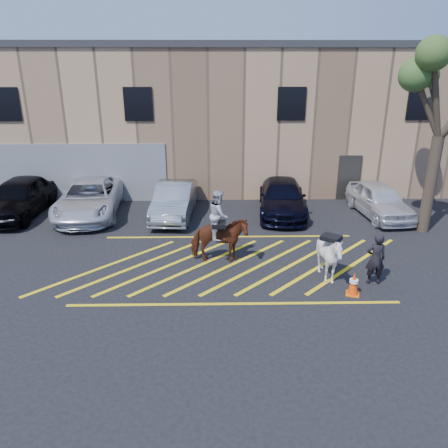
{
  "coord_description": "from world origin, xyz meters",
  "views": [
    {
      "loc": [
        -0.49,
        -13.59,
        6.54
      ],
      "look_at": [
        -0.22,
        0.2,
        1.3
      ],
      "focal_mm": 35.0,
      "sensor_mm": 36.0,
      "label": 1
    }
  ],
  "objects_px": {
    "tree": "(447,84)",
    "mounted_bay": "(219,234)",
    "car_blue_suv": "(282,197)",
    "traffic_cone": "(354,283)",
    "car_black_suv": "(19,197)",
    "car_silver_sedan": "(174,200)",
    "saddled_white": "(329,256)",
    "car_white_suv": "(379,200)",
    "handler": "(376,259)",
    "car_white_pickup": "(90,198)"
  },
  "relations": [
    {
      "from": "car_black_suv",
      "to": "car_white_suv",
      "type": "relative_size",
      "value": 1.15
    },
    {
      "from": "car_silver_sedan",
      "to": "tree",
      "type": "distance_m",
      "value": 11.49
    },
    {
      "from": "car_blue_suv",
      "to": "car_white_suv",
      "type": "distance_m",
      "value": 4.25
    },
    {
      "from": "car_black_suv",
      "to": "mounted_bay",
      "type": "relative_size",
      "value": 1.92
    },
    {
      "from": "car_white_suv",
      "to": "handler",
      "type": "bearing_deg",
      "value": -116.68
    },
    {
      "from": "saddled_white",
      "to": "traffic_cone",
      "type": "xyz_separation_m",
      "value": [
        0.53,
        -0.93,
        -0.44
      ]
    },
    {
      "from": "car_white_pickup",
      "to": "tree",
      "type": "relative_size",
      "value": 0.75
    },
    {
      "from": "car_black_suv",
      "to": "tree",
      "type": "relative_size",
      "value": 0.67
    },
    {
      "from": "car_white_suv",
      "to": "handler",
      "type": "xyz_separation_m",
      "value": [
        -2.33,
        -6.19,
        0.1
      ]
    },
    {
      "from": "car_white_suv",
      "to": "saddled_white",
      "type": "distance_m",
      "value": 6.99
    },
    {
      "from": "car_white_pickup",
      "to": "car_blue_suv",
      "type": "relative_size",
      "value": 1.11
    },
    {
      "from": "car_black_suv",
      "to": "traffic_cone",
      "type": "xyz_separation_m",
      "value": [
        12.69,
        -7.26,
        -0.47
      ]
    },
    {
      "from": "car_black_suv",
      "to": "car_silver_sedan",
      "type": "distance_m",
      "value": 6.86
    },
    {
      "from": "car_white_suv",
      "to": "saddled_white",
      "type": "height_order",
      "value": "saddled_white"
    },
    {
      "from": "car_white_suv",
      "to": "tree",
      "type": "distance_m",
      "value": 5.43
    },
    {
      "from": "traffic_cone",
      "to": "tree",
      "type": "distance_m",
      "value": 8.52
    },
    {
      "from": "car_white_pickup",
      "to": "car_silver_sedan",
      "type": "distance_m",
      "value": 3.79
    },
    {
      "from": "car_white_suv",
      "to": "mounted_bay",
      "type": "distance_m",
      "value": 8.46
    },
    {
      "from": "car_black_suv",
      "to": "traffic_cone",
      "type": "height_order",
      "value": "car_black_suv"
    },
    {
      "from": "mounted_bay",
      "to": "saddled_white",
      "type": "relative_size",
      "value": 1.31
    },
    {
      "from": "car_black_suv",
      "to": "car_silver_sedan",
      "type": "bearing_deg",
      "value": -0.5
    },
    {
      "from": "car_black_suv",
      "to": "car_blue_suv",
      "type": "distance_m",
      "value": 11.63
    },
    {
      "from": "car_black_suv",
      "to": "mounted_bay",
      "type": "bearing_deg",
      "value": -27.85
    },
    {
      "from": "tree",
      "to": "car_black_suv",
      "type": "bearing_deg",
      "value": 172.57
    },
    {
      "from": "mounted_bay",
      "to": "tree",
      "type": "relative_size",
      "value": 0.35
    },
    {
      "from": "car_white_suv",
      "to": "saddled_white",
      "type": "bearing_deg",
      "value": -127.86
    },
    {
      "from": "car_blue_suv",
      "to": "car_white_suv",
      "type": "height_order",
      "value": "car_white_suv"
    },
    {
      "from": "mounted_bay",
      "to": "saddled_white",
      "type": "distance_m",
      "value": 3.67
    },
    {
      "from": "handler",
      "to": "saddled_white",
      "type": "xyz_separation_m",
      "value": [
        -1.36,
        0.24,
        -0.02
      ]
    },
    {
      "from": "handler",
      "to": "traffic_cone",
      "type": "height_order",
      "value": "handler"
    },
    {
      "from": "traffic_cone",
      "to": "car_black_suv",
      "type": "bearing_deg",
      "value": 150.23
    },
    {
      "from": "handler",
      "to": "car_silver_sedan",
      "type": "bearing_deg",
      "value": -42.41
    },
    {
      "from": "car_blue_suv",
      "to": "handler",
      "type": "bearing_deg",
      "value": -68.7
    },
    {
      "from": "traffic_cone",
      "to": "car_white_suv",
      "type": "bearing_deg",
      "value": 65.34
    },
    {
      "from": "handler",
      "to": "saddled_white",
      "type": "distance_m",
      "value": 1.38
    },
    {
      "from": "car_blue_suv",
      "to": "car_black_suv",
      "type": "bearing_deg",
      "value": -174.01
    },
    {
      "from": "car_white_pickup",
      "to": "car_white_suv",
      "type": "bearing_deg",
      "value": -6.32
    },
    {
      "from": "tree",
      "to": "mounted_bay",
      "type": "bearing_deg",
      "value": -161.57
    },
    {
      "from": "car_black_suv",
      "to": "car_white_suv",
      "type": "height_order",
      "value": "car_black_suv"
    },
    {
      "from": "car_black_suv",
      "to": "handler",
      "type": "distance_m",
      "value": 15.04
    },
    {
      "from": "traffic_cone",
      "to": "tree",
      "type": "bearing_deg",
      "value": 49.26
    },
    {
      "from": "mounted_bay",
      "to": "traffic_cone",
      "type": "distance_m",
      "value": 4.6
    },
    {
      "from": "car_white_suv",
      "to": "saddled_white",
      "type": "relative_size",
      "value": 2.19
    },
    {
      "from": "car_silver_sedan",
      "to": "traffic_cone",
      "type": "relative_size",
      "value": 6.12
    },
    {
      "from": "car_white_pickup",
      "to": "saddled_white",
      "type": "xyz_separation_m",
      "value": [
        9.09,
        -6.36,
        0.05
      ]
    },
    {
      "from": "car_black_suv",
      "to": "traffic_cone",
      "type": "distance_m",
      "value": 14.63
    },
    {
      "from": "car_white_suv",
      "to": "mounted_bay",
      "type": "xyz_separation_m",
      "value": [
        -7.09,
        -4.6,
        0.3
      ]
    },
    {
      "from": "car_silver_sedan",
      "to": "tree",
      "type": "height_order",
      "value": "tree"
    },
    {
      "from": "car_blue_suv",
      "to": "tree",
      "type": "height_order",
      "value": "tree"
    },
    {
      "from": "handler",
      "to": "saddled_white",
      "type": "bearing_deg",
      "value": -9.24
    }
  ]
}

